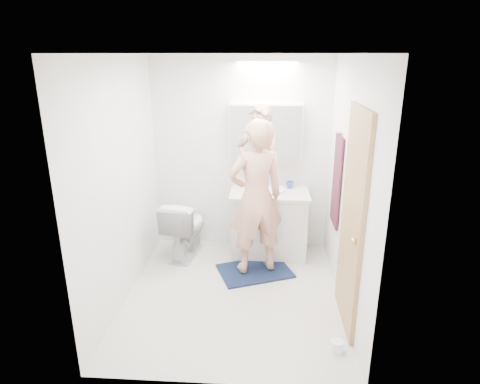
# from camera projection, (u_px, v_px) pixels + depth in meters

# --- Properties ---
(floor) EXTENTS (2.50, 2.50, 0.00)m
(floor) POSITION_uv_depth(u_px,v_px,m) (234.00, 294.00, 4.32)
(floor) COLOR silver
(floor) RESTS_ON ground
(ceiling) EXTENTS (2.50, 2.50, 0.00)m
(ceiling) POSITION_uv_depth(u_px,v_px,m) (232.00, 54.00, 3.56)
(ceiling) COLOR white
(ceiling) RESTS_ON floor
(wall_back) EXTENTS (2.50, 0.00, 2.50)m
(wall_back) POSITION_uv_depth(u_px,v_px,m) (241.00, 155.00, 5.12)
(wall_back) COLOR white
(wall_back) RESTS_ON floor
(wall_front) EXTENTS (2.50, 0.00, 2.50)m
(wall_front) POSITION_uv_depth(u_px,v_px,m) (218.00, 241.00, 2.75)
(wall_front) COLOR white
(wall_front) RESTS_ON floor
(wall_left) EXTENTS (0.00, 2.50, 2.50)m
(wall_left) POSITION_uv_depth(u_px,v_px,m) (121.00, 183.00, 4.01)
(wall_left) COLOR white
(wall_left) RESTS_ON floor
(wall_right) EXTENTS (0.00, 2.50, 2.50)m
(wall_right) POSITION_uv_depth(u_px,v_px,m) (349.00, 188.00, 3.87)
(wall_right) COLOR white
(wall_right) RESTS_ON floor
(vanity_cabinet) EXTENTS (0.90, 0.55, 0.78)m
(vanity_cabinet) POSITION_uv_depth(u_px,v_px,m) (269.00, 225.00, 5.09)
(vanity_cabinet) COLOR silver
(vanity_cabinet) RESTS_ON floor
(countertop) EXTENTS (0.95, 0.58, 0.04)m
(countertop) POSITION_uv_depth(u_px,v_px,m) (270.00, 193.00, 4.96)
(countertop) COLOR silver
(countertop) RESTS_ON vanity_cabinet
(sink_basin) EXTENTS (0.36, 0.36, 0.03)m
(sink_basin) POSITION_uv_depth(u_px,v_px,m) (270.00, 190.00, 4.97)
(sink_basin) COLOR white
(sink_basin) RESTS_ON countertop
(faucet) EXTENTS (0.02, 0.02, 0.16)m
(faucet) POSITION_uv_depth(u_px,v_px,m) (270.00, 180.00, 5.13)
(faucet) COLOR #B9B8BD
(faucet) RESTS_ON countertop
(medicine_cabinet) EXTENTS (0.88, 0.14, 0.70)m
(medicine_cabinet) POSITION_uv_depth(u_px,v_px,m) (266.00, 133.00, 4.94)
(medicine_cabinet) COLOR white
(medicine_cabinet) RESTS_ON wall_back
(mirror_panel) EXTENTS (0.84, 0.01, 0.66)m
(mirror_panel) POSITION_uv_depth(u_px,v_px,m) (266.00, 134.00, 4.86)
(mirror_panel) COLOR silver
(mirror_panel) RESTS_ON medicine_cabinet
(toilet) EXTENTS (0.53, 0.79, 0.74)m
(toilet) POSITION_uv_depth(u_px,v_px,m) (185.00, 227.00, 5.05)
(toilet) COLOR silver
(toilet) RESTS_ON floor
(bath_rug) EXTENTS (0.95, 0.81, 0.02)m
(bath_rug) POSITION_uv_depth(u_px,v_px,m) (255.00, 271.00, 4.75)
(bath_rug) COLOR #152344
(bath_rug) RESTS_ON floor
(person) EXTENTS (0.74, 0.62, 1.73)m
(person) POSITION_uv_depth(u_px,v_px,m) (256.00, 198.00, 4.46)
(person) COLOR tan
(person) RESTS_ON bath_rug
(door) EXTENTS (0.04, 0.80, 2.00)m
(door) POSITION_uv_depth(u_px,v_px,m) (352.00, 221.00, 3.60)
(door) COLOR tan
(door) RESTS_ON wall_right
(door_knob) EXTENTS (0.06, 0.06, 0.06)m
(door_knob) POSITION_uv_depth(u_px,v_px,m) (354.00, 241.00, 3.34)
(door_knob) COLOR gold
(door_knob) RESTS_ON door
(towel) EXTENTS (0.02, 0.42, 1.00)m
(towel) POSITION_uv_depth(u_px,v_px,m) (337.00, 181.00, 4.42)
(towel) COLOR #111137
(towel) RESTS_ON wall_right
(towel_hook) EXTENTS (0.07, 0.02, 0.02)m
(towel_hook) POSITION_uv_depth(u_px,v_px,m) (339.00, 133.00, 4.26)
(towel_hook) COLOR silver
(towel_hook) RESTS_ON wall_right
(soap_bottle_a) EXTENTS (0.10, 0.10, 0.21)m
(soap_bottle_a) POSITION_uv_depth(u_px,v_px,m) (249.00, 180.00, 5.07)
(soap_bottle_a) COLOR #F1E59C
(soap_bottle_a) RESTS_ON countertop
(soap_bottle_b) EXTENTS (0.10, 0.10, 0.18)m
(soap_bottle_b) POSITION_uv_depth(u_px,v_px,m) (258.00, 180.00, 5.10)
(soap_bottle_b) COLOR #5A84C2
(soap_bottle_b) RESTS_ON countertop
(toothbrush_cup) EXTENTS (0.12, 0.12, 0.09)m
(toothbrush_cup) POSITION_uv_depth(u_px,v_px,m) (290.00, 185.00, 5.07)
(toothbrush_cup) COLOR #3846A8
(toothbrush_cup) RESTS_ON countertop
(toilet_paper_roll) EXTENTS (0.11, 0.11, 0.10)m
(toilet_paper_roll) POSITION_uv_depth(u_px,v_px,m) (337.00, 346.00, 3.47)
(toilet_paper_roll) COLOR white
(toilet_paper_roll) RESTS_ON floor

